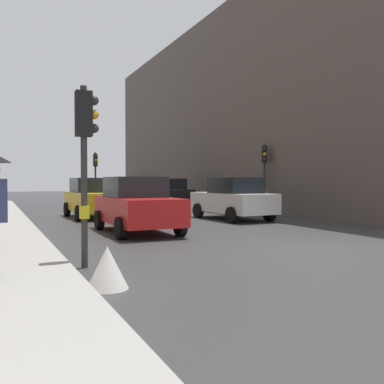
{
  "coord_description": "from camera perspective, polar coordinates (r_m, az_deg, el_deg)",
  "views": [
    {
      "loc": [
        -6.93,
        -7.94,
        1.64
      ],
      "look_at": [
        0.09,
        7.08,
        1.2
      ],
      "focal_mm": 39.99,
      "sensor_mm": 36.0,
      "label": 1
    }
  ],
  "objects": [
    {
      "name": "building_facade_right",
      "position": [
        31.97,
        11.0,
        9.57
      ],
      "size": [
        12.0,
        35.58,
        12.24
      ],
      "primitive_type": "cube",
      "color": "#5B514C",
      "rests_on": "ground"
    },
    {
      "name": "traffic_light_far_median",
      "position": [
        29.46,
        -12.75,
        3.05
      ],
      "size": [
        0.25,
        0.43,
        3.53
      ],
      "color": "#2D2D2D",
      "rests_on": "ground"
    },
    {
      "name": "car_silver_hatchback",
      "position": [
        38.7,
        -11.0,
        0.38
      ],
      "size": [
        2.03,
        4.2,
        1.76
      ],
      "color": "#BCBCC1",
      "rests_on": "ground"
    },
    {
      "name": "warning_sign_triangle",
      "position": [
        6.7,
        -11.22,
        -9.85
      ],
      "size": [
        0.64,
        0.64,
        0.65
      ],
      "primitive_type": "cone",
      "color": "silver",
      "rests_on": "ground"
    },
    {
      "name": "car_white_compact",
      "position": [
        17.98,
        5.5,
        -0.91
      ],
      "size": [
        2.17,
        4.28,
        1.76
      ],
      "color": "silver",
      "rests_on": "ground"
    },
    {
      "name": "car_yellow_taxi",
      "position": [
        19.39,
        -13.08,
        -0.76
      ],
      "size": [
        2.08,
        4.23,
        1.76
      ],
      "color": "yellow",
      "rests_on": "ground"
    },
    {
      "name": "traffic_light_mid_street",
      "position": [
        21.62,
        9.64,
        3.51
      ],
      "size": [
        0.36,
        0.45,
        3.47
      ],
      "color": "#2D2D2D",
      "rests_on": "ground"
    },
    {
      "name": "car_dark_suv",
      "position": [
        26.08,
        -3.45,
        -0.14
      ],
      "size": [
        2.25,
        4.32,
        1.76
      ],
      "color": "black",
      "rests_on": "ground"
    },
    {
      "name": "car_red_sedan",
      "position": [
        13.6,
        -7.41,
        -1.7
      ],
      "size": [
        2.05,
        4.21,
        1.76
      ],
      "color": "red",
      "rests_on": "ground"
    },
    {
      "name": "traffic_light_near_left",
      "position": [
        8.28,
        -14.06,
        6.39
      ],
      "size": [
        0.43,
        0.25,
        3.41
      ],
      "color": "#2D2D2D",
      "rests_on": "ground"
    },
    {
      "name": "ground_plane",
      "position": [
        10.66,
        16.01,
        -7.39
      ],
      "size": [
        120.0,
        120.0,
        0.0
      ],
      "primitive_type": "plane",
      "color": "#38383A"
    }
  ]
}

